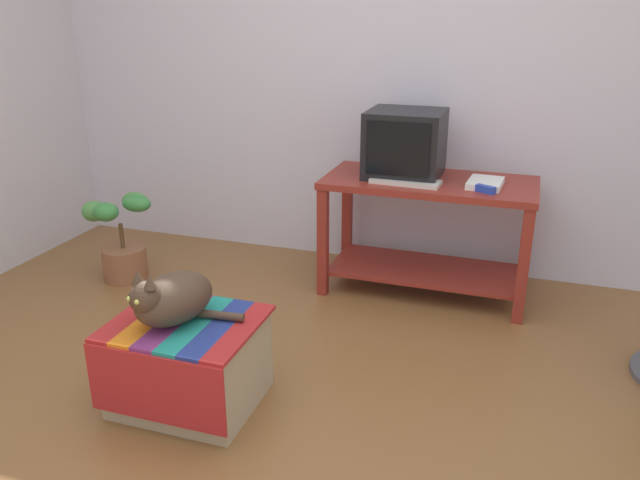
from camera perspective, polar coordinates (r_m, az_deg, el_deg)
ground_plane at (r=2.75m, az=-4.25°, el=-17.08°), size 14.00×14.00×0.00m
back_wall at (r=4.16m, az=6.40°, el=15.28°), size 8.00×0.10×2.60m
desk at (r=3.82m, az=9.77°, el=2.11°), size 1.24×0.61×0.71m
tv_monitor at (r=3.78m, az=7.77°, el=8.64°), size 0.44×0.43×0.39m
keyboard at (r=3.65m, az=7.81°, el=5.30°), size 0.41×0.18×0.02m
book at (r=3.68m, az=14.85°, el=5.03°), size 0.20×0.26×0.04m
ottoman_with_blanket at (r=2.87m, az=-11.93°, el=-10.84°), size 0.63×0.54×0.40m
cat at (r=2.72m, az=-13.43°, el=-5.20°), size 0.46×0.44×0.28m
potted_plant at (r=4.21m, az=-17.63°, el=-0.16°), size 0.46×0.41×0.58m
stapler at (r=3.55m, az=14.87°, el=4.50°), size 0.11×0.08×0.04m
pen at (r=3.78m, az=15.30°, el=5.18°), size 0.09×0.12×0.01m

